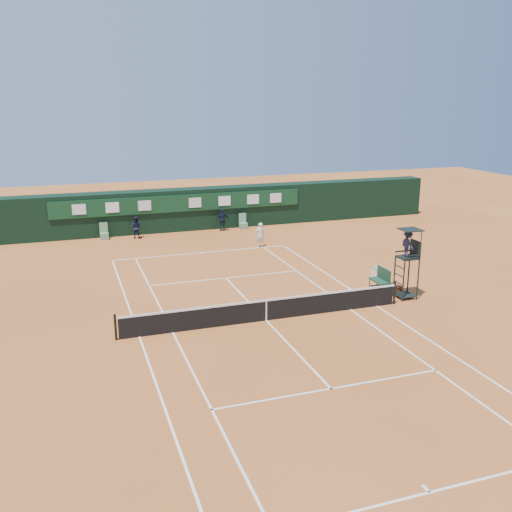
% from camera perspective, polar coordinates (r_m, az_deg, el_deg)
% --- Properties ---
extents(ground, '(90.00, 90.00, 0.00)m').
position_cam_1_polar(ground, '(25.03, 1.02, -6.46)').
color(ground, '#BF662D').
rests_on(ground, ground).
extents(court_lines, '(11.05, 23.85, 0.01)m').
position_cam_1_polar(court_lines, '(25.03, 1.02, -6.45)').
color(court_lines, white).
rests_on(court_lines, ground).
extents(tennis_net, '(12.90, 0.10, 1.10)m').
position_cam_1_polar(tennis_net, '(24.85, 1.03, -5.38)').
color(tennis_net, black).
rests_on(tennis_net, ground).
extents(back_wall, '(40.00, 1.65, 3.00)m').
position_cam_1_polar(back_wall, '(42.06, -7.69, 4.63)').
color(back_wall, black).
rests_on(back_wall, ground).
extents(linesman_chair_left, '(0.55, 0.50, 1.15)m').
position_cam_1_polar(linesman_chair_left, '(40.40, -14.94, 2.06)').
color(linesman_chair_left, '#5D8F62').
rests_on(linesman_chair_left, ground).
extents(linesman_chair_right, '(0.55, 0.50, 1.15)m').
position_cam_1_polar(linesman_chair_right, '(42.20, -1.29, 3.16)').
color(linesman_chair_right, slate).
rests_on(linesman_chair_right, ground).
extents(umpire_chair, '(0.96, 0.95, 3.42)m').
position_cam_1_polar(umpire_chair, '(27.96, 14.96, 0.68)').
color(umpire_chair, black).
rests_on(umpire_chair, ground).
extents(player_bench, '(0.56, 1.20, 1.10)m').
position_cam_1_polar(player_bench, '(29.49, 12.42, -2.16)').
color(player_bench, '#183D27').
rests_on(player_bench, ground).
extents(tennis_bag, '(0.51, 0.89, 0.31)m').
position_cam_1_polar(tennis_bag, '(29.50, 13.72, -3.13)').
color(tennis_bag, black).
rests_on(tennis_bag, ground).
extents(cooler, '(0.57, 0.57, 0.65)m').
position_cam_1_polar(cooler, '(31.24, 12.12, -1.65)').
color(cooler, white).
rests_on(cooler, ground).
extents(tennis_ball, '(0.07, 0.07, 0.07)m').
position_cam_1_polar(tennis_ball, '(30.38, -3.00, -2.39)').
color(tennis_ball, '#BAD932').
rests_on(tennis_ball, ground).
extents(player, '(0.61, 0.41, 1.62)m').
position_cam_1_polar(player, '(36.91, 0.42, 2.13)').
color(player, silver).
rests_on(player, ground).
extents(ball_kid_left, '(0.91, 0.83, 1.53)m').
position_cam_1_polar(ball_kid_left, '(40.11, -11.92, 2.82)').
color(ball_kid_left, black).
rests_on(ball_kid_left, ground).
extents(ball_kid_right, '(0.97, 0.44, 1.63)m').
position_cam_1_polar(ball_kid_right, '(41.54, -3.36, 3.64)').
color(ball_kid_right, black).
rests_on(ball_kid_right, ground).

